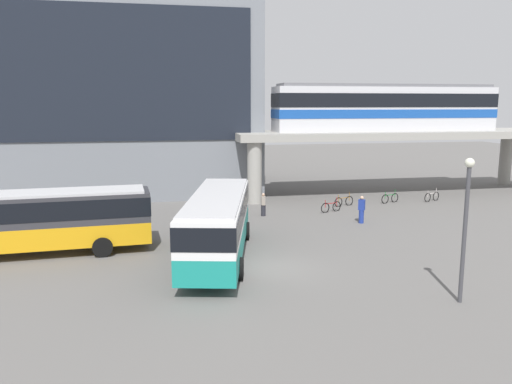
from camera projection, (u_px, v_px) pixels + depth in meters
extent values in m
plane|color=#605E5B|center=(237.00, 220.00, 33.21)|extent=(120.00, 120.00, 0.00)
cube|color=slate|center=(120.00, 89.00, 44.41)|extent=(22.90, 14.70, 17.69)
cube|color=black|center=(112.00, 73.00, 37.10)|extent=(20.61, 0.10, 9.91)
cube|color=#9E9B93|center=(395.00, 134.00, 42.75)|extent=(27.46, 6.17, 0.60)
cylinder|color=#9E9B93|center=(255.00, 173.00, 38.60)|extent=(1.10, 1.10, 4.70)
cylinder|color=#9E9B93|center=(244.00, 166.00, 43.01)|extent=(1.10, 1.10, 4.70)
cylinder|color=#9E9B93|center=(506.00, 160.00, 47.81)|extent=(1.10, 1.10, 4.70)
cube|color=silver|center=(385.00, 109.00, 42.20)|extent=(18.85, 2.90, 3.60)
cube|color=#194CA5|center=(385.00, 114.00, 42.26)|extent=(18.91, 2.96, 0.70)
cube|color=black|center=(386.00, 100.00, 42.08)|extent=(18.91, 2.96, 1.10)
cube|color=slate|center=(386.00, 86.00, 41.87)|extent=(18.10, 2.61, 0.24)
cube|color=teal|center=(218.00, 238.00, 24.91)|extent=(4.85, 11.28, 1.10)
cube|color=white|center=(218.00, 212.00, 24.69)|extent=(4.85, 11.28, 1.50)
cube|color=black|center=(218.00, 210.00, 24.67)|extent=(4.90, 11.33, 0.96)
cube|color=silver|center=(218.00, 195.00, 24.55)|extent=(4.61, 10.72, 0.12)
cylinder|color=black|center=(202.00, 231.00, 28.50)|extent=(0.49, 1.04, 1.00)
cylinder|color=black|center=(247.00, 231.00, 28.44)|extent=(0.49, 1.04, 1.00)
cylinder|color=black|center=(183.00, 268.00, 22.00)|extent=(0.49, 1.04, 1.00)
cylinder|color=black|center=(240.00, 269.00, 21.94)|extent=(0.49, 1.04, 1.00)
cube|color=orange|center=(39.00, 234.00, 25.53)|extent=(11.14, 3.23, 1.10)
cube|color=#333338|center=(37.00, 209.00, 25.30)|extent=(11.14, 3.23, 1.50)
cube|color=black|center=(37.00, 208.00, 25.29)|extent=(11.18, 3.27, 0.96)
cube|color=silver|center=(36.00, 193.00, 25.16)|extent=(10.59, 3.07, 0.12)
cylinder|color=black|center=(103.00, 247.00, 25.22)|extent=(1.02, 0.35, 1.00)
cylinder|color=black|center=(104.00, 235.00, 27.60)|extent=(1.02, 0.35, 1.00)
torus|color=black|center=(337.00, 206.00, 36.05)|extent=(0.71, 0.32, 0.74)
torus|color=black|center=(325.00, 208.00, 35.50)|extent=(0.71, 0.32, 0.74)
cylinder|color=#B21E1E|center=(331.00, 203.00, 35.72)|extent=(1.00, 0.42, 0.05)
cylinder|color=#B21E1E|center=(325.00, 204.00, 35.44)|extent=(0.04, 0.04, 0.55)
cylinder|color=#B21E1E|center=(337.00, 202.00, 35.99)|extent=(0.04, 0.04, 0.65)
torus|color=black|center=(436.00, 196.00, 40.00)|extent=(0.70, 0.35, 0.74)
torus|color=black|center=(428.00, 198.00, 39.40)|extent=(0.70, 0.35, 0.74)
cylinder|color=silver|center=(432.00, 193.00, 39.65)|extent=(0.98, 0.47, 0.05)
cylinder|color=silver|center=(428.00, 194.00, 39.35)|extent=(0.04, 0.04, 0.55)
cylinder|color=silver|center=(436.00, 192.00, 39.93)|extent=(0.04, 0.04, 0.65)
torus|color=black|center=(349.00, 201.00, 38.09)|extent=(0.72, 0.31, 0.74)
torus|color=black|center=(338.00, 202.00, 37.56)|extent=(0.72, 0.31, 0.74)
cylinder|color=#996626|center=(344.00, 198.00, 37.78)|extent=(1.00, 0.40, 0.05)
cylinder|color=#996626|center=(339.00, 198.00, 37.51)|extent=(0.04, 0.04, 0.55)
cylinder|color=#996626|center=(349.00, 196.00, 38.03)|extent=(0.04, 0.04, 0.65)
torus|color=black|center=(395.00, 198.00, 39.34)|extent=(0.71, 0.32, 0.74)
torus|color=black|center=(385.00, 199.00, 38.79)|extent=(0.71, 0.32, 0.74)
cylinder|color=#1E7F33|center=(390.00, 195.00, 39.02)|extent=(1.00, 0.42, 0.05)
cylinder|color=#1E7F33|center=(385.00, 195.00, 38.74)|extent=(0.04, 0.04, 0.55)
cylinder|color=#1E7F33|center=(395.00, 193.00, 39.28)|extent=(0.04, 0.04, 0.65)
cylinder|color=navy|center=(361.00, 217.00, 32.41)|extent=(0.32, 0.32, 0.86)
cube|color=navy|center=(362.00, 205.00, 32.28)|extent=(0.48, 0.44, 0.68)
sphere|color=tan|center=(362.00, 198.00, 32.20)|extent=(0.23, 0.23, 0.23)
cylinder|color=#26262D|center=(263.00, 210.00, 34.51)|extent=(0.32, 0.32, 0.76)
cube|color=gray|center=(263.00, 200.00, 34.39)|extent=(0.32, 0.44, 0.60)
sphere|color=tan|center=(263.00, 195.00, 34.32)|extent=(0.21, 0.21, 0.21)
cylinder|color=#3F3F44|center=(464.00, 236.00, 19.09)|extent=(0.16, 0.16, 5.25)
sphere|color=silver|center=(470.00, 163.00, 18.61)|extent=(0.36, 0.36, 0.36)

